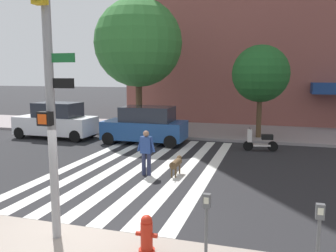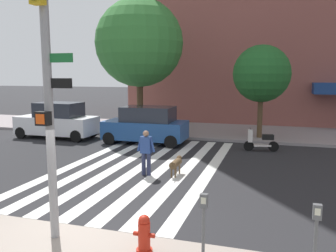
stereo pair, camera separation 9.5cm
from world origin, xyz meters
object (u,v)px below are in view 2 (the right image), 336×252
fire_hydrant (144,234)px  dog_on_leash (176,163)px  parking_meter_second_along (204,219)px  street_tree_middle (262,74)px  parking_meter_curbside (316,232)px  pedestrian_dog_walker (146,150)px  parked_car_near_curb (57,121)px  traffic_light_pole (46,80)px  street_tree_nearest (139,43)px  parked_scooter (261,141)px  parked_car_behind_first (146,125)px

fire_hydrant → dog_on_leash: 5.87m
parking_meter_second_along → street_tree_middle: bearing=88.4°
parking_meter_curbside → pedestrian_dog_walker: 7.55m
fire_hydrant → parking_meter_curbside: 3.13m
parking_meter_second_along → parked_car_near_curb: bearing=133.9°
parking_meter_curbside → pedestrian_dog_walker: (-5.11, 5.56, -0.10)m
street_tree_middle → dog_on_leash: bearing=-107.8°
parked_car_near_curb → street_tree_middle: bearing=13.7°
fire_hydrant → parking_meter_second_along: parking_meter_second_along is taller
fire_hydrant → street_tree_middle: (1.58, 13.78, 3.13)m
parked_car_near_curb → pedestrian_dog_walker: bearing=-36.6°
dog_on_leash → parking_meter_second_along: bearing=-69.7°
parking_meter_second_along → dog_on_leash: parking_meter_second_along is taller
traffic_light_pole → parking_meter_second_along: 4.12m
parking_meter_curbside → street_tree_middle: bearing=96.2°
parked_car_near_curb → traffic_light_pole: bearing=-56.0°
fire_hydrant → dog_on_leash: size_ratio=0.67×
parking_meter_second_along → dog_on_leash: bearing=110.3°
street_tree_middle → street_tree_nearest: bearing=-179.0°
fire_hydrant → parked_car_near_curb: 14.63m
fire_hydrant → pedestrian_dog_walker: (-2.02, 5.48, 0.41)m
traffic_light_pole → parking_meter_second_along: traffic_light_pole is taller
dog_on_leash → traffic_light_pole: bearing=-100.7°
parking_meter_second_along → parked_car_near_curb: 15.52m
street_tree_middle → fire_hydrant: bearing=-96.5°
parking_meter_second_along → street_tree_nearest: (-6.68, 13.78, 4.42)m
dog_on_leash → parking_meter_curbside: bearing=-55.2°
parking_meter_second_along → pedestrian_dog_walker: (-3.22, 5.60, -0.10)m
street_tree_middle → pedestrian_dog_walker: 9.45m
parked_scooter → dog_on_leash: size_ratio=1.43×
parking_meter_second_along → street_tree_nearest: 15.94m
traffic_light_pole → parking_meter_second_along: (3.28, -0.13, -2.49)m
traffic_light_pole → street_tree_nearest: (-3.40, 13.65, 1.93)m
dog_on_leash → parked_car_near_curb: bearing=148.3°
traffic_light_pole → parking_meter_curbside: bearing=-0.9°
traffic_light_pole → parking_meter_curbside: (5.17, -0.08, -2.49)m
parking_meter_curbside → pedestrian_dog_walker: size_ratio=0.83×
traffic_light_pole → pedestrian_dog_walker: 6.06m
fire_hydrant → street_tree_nearest: size_ratio=0.10×
parked_car_behind_first → parked_car_near_curb: bearing=-180.0°
traffic_light_pole → parked_car_near_curb: (-7.48, 11.07, -2.55)m
parked_car_near_curb → dog_on_leash: (8.57, -5.28, -0.53)m
traffic_light_pole → parking_meter_second_along: size_ratio=4.26×
street_tree_nearest → dog_on_leash: bearing=-60.3°
pedestrian_dog_walker → fire_hydrant: bearing=-69.8°
traffic_light_pole → pedestrian_dog_walker: size_ratio=3.54×
parked_scooter → parking_meter_curbside: bearing=-83.2°
dog_on_leash → street_tree_nearest: bearing=119.7°
parked_car_behind_first → parking_meter_second_along: bearing=-64.6°
parked_car_behind_first → street_tree_nearest: size_ratio=0.55×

